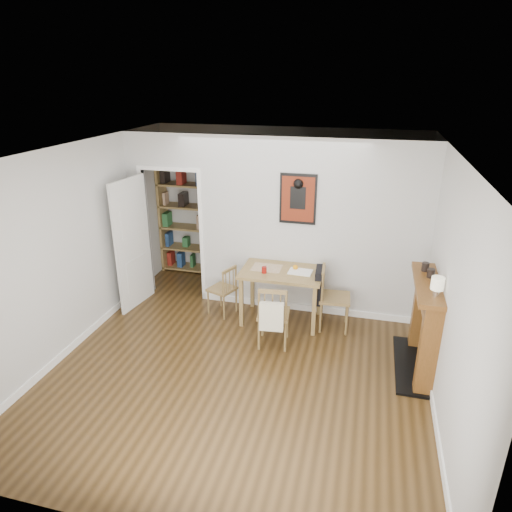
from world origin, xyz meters
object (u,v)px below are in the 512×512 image
(dining_table, at_px, (282,277))
(chair_right, at_px, (333,297))
(bookshelf, at_px, (184,217))
(mantel_lamp, at_px, (437,285))
(fireplace, at_px, (426,324))
(red_glass, at_px, (264,270))
(orange_fruit, at_px, (295,267))
(notebook, at_px, (300,272))
(chair_front, at_px, (274,314))
(ceramic_jar_a, at_px, (431,273))
(ceramic_jar_b, at_px, (425,267))
(chair_left, at_px, (222,290))

(dining_table, height_order, chair_right, chair_right)
(bookshelf, height_order, mantel_lamp, bookshelf)
(fireplace, bearing_deg, red_glass, 164.30)
(orange_fruit, relative_size, notebook, 0.23)
(red_glass, bearing_deg, chair_front, -64.38)
(ceramic_jar_a, bearing_deg, orange_fruit, 158.50)
(chair_front, height_order, red_glass, chair_front)
(bookshelf, height_order, ceramic_jar_a, bookshelf)
(ceramic_jar_b, bearing_deg, orange_fruit, 163.50)
(fireplace, xyz_separation_m, ceramic_jar_b, (-0.06, 0.32, 0.60))
(chair_left, bearing_deg, mantel_lamp, -21.11)
(notebook, xyz_separation_m, mantel_lamp, (1.63, -1.10, 0.50))
(ceramic_jar_b, bearing_deg, dining_table, 167.52)
(chair_front, relative_size, notebook, 2.75)
(dining_table, distance_m, chair_right, 0.78)
(chair_left, bearing_deg, chair_front, -35.33)
(orange_fruit, distance_m, mantel_lamp, 2.13)
(ceramic_jar_a, bearing_deg, bookshelf, 153.01)
(chair_right, bearing_deg, chair_left, 179.21)
(chair_front, bearing_deg, orange_fruit, 78.76)
(chair_front, distance_m, fireplace, 1.88)
(chair_front, bearing_deg, bookshelf, 135.05)
(bookshelf, height_order, fireplace, bookshelf)
(red_glass, height_order, ceramic_jar_a, ceramic_jar_a)
(chair_right, bearing_deg, notebook, 175.32)
(bookshelf, bearing_deg, notebook, -31.27)
(chair_right, bearing_deg, dining_table, 177.92)
(mantel_lamp, bearing_deg, fireplace, 89.80)
(fireplace, distance_m, ceramic_jar_a, 0.61)
(notebook, bearing_deg, chair_left, -179.17)
(fireplace, height_order, ceramic_jar_a, ceramic_jar_a)
(orange_fruit, bearing_deg, red_glass, -152.13)
(dining_table, relative_size, ceramic_jar_b, 10.65)
(chair_right, xyz_separation_m, red_glass, (-0.97, -0.10, 0.36))
(chair_front, distance_m, red_glass, 0.71)
(ceramic_jar_a, distance_m, ceramic_jar_b, 0.19)
(chair_left, bearing_deg, red_glass, -10.51)
(chair_left, xyz_separation_m, ceramic_jar_b, (2.74, -0.40, 0.83))
(chair_left, height_order, notebook, notebook)
(bookshelf, bearing_deg, mantel_lamp, -32.36)
(chair_right, distance_m, ceramic_jar_b, 1.37)
(chair_left, distance_m, notebook, 1.23)
(chair_left, height_order, ceramic_jar_b, ceramic_jar_b)
(dining_table, bearing_deg, chair_right, -2.08)
(red_glass, distance_m, orange_fruit, 0.46)
(chair_front, height_order, fireplace, fireplace)
(red_glass, relative_size, mantel_lamp, 0.41)
(fireplace, relative_size, mantel_lamp, 5.71)
(chair_right, bearing_deg, ceramic_jar_b, -19.16)
(dining_table, bearing_deg, orange_fruit, 25.73)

